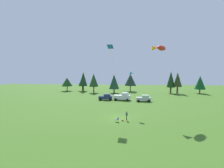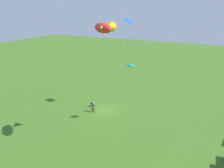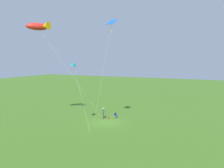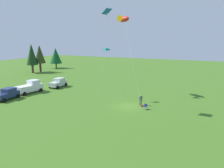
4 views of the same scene
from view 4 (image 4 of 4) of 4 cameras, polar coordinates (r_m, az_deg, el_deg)
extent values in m
plane|color=#3C671F|center=(33.96, 4.40, -5.81)|extent=(160.00, 160.00, 0.00)
cylinder|color=#4C493B|center=(34.53, 7.68, -4.85)|extent=(0.14, 0.14, 0.85)
cylinder|color=#4C493B|center=(34.55, 7.32, -4.83)|extent=(0.14, 0.14, 0.85)
cylinder|color=#374D4C|center=(34.34, 7.53, -3.66)|extent=(0.41, 0.41, 0.62)
sphere|color=tan|center=(34.22, 7.55, -2.92)|extent=(0.24, 0.24, 0.24)
cylinder|color=#374D4C|center=(34.26, 7.86, -3.66)|extent=(0.14, 0.24, 0.56)
cylinder|color=#374D4C|center=(34.29, 7.19, -3.62)|extent=(0.13, 0.21, 0.56)
cube|color=navy|center=(32.64, 8.61, -5.88)|extent=(0.59, 0.59, 0.04)
cube|color=navy|center=(32.76, 8.82, -5.45)|extent=(0.16, 0.47, 0.40)
cylinder|color=#A5A8AD|center=(32.43, 8.71, -6.39)|extent=(0.03, 0.03, 0.42)
cylinder|color=#A5A8AD|center=(32.64, 8.08, -6.25)|extent=(0.03, 0.03, 0.42)
cylinder|color=#A5A8AD|center=(32.77, 9.10, -6.21)|extent=(0.03, 0.03, 0.42)
cylinder|color=#A5A8AD|center=(32.98, 8.48, -6.07)|extent=(0.03, 0.03, 0.42)
cube|color=#A41110|center=(33.85, 7.96, -5.76)|extent=(0.32, 0.38, 0.22)
cube|color=navy|center=(41.44, -25.77, -2.60)|extent=(4.32, 2.09, 0.90)
cube|color=navy|center=(41.60, -25.37, -1.41)|extent=(2.11, 1.79, 0.65)
cylinder|color=black|center=(43.25, -25.17, -2.59)|extent=(0.69, 0.27, 0.68)
cylinder|color=black|center=(41.86, -23.29, -2.88)|extent=(0.69, 0.27, 0.68)
cylinder|color=black|center=(39.85, -26.31, -3.86)|extent=(0.69, 0.27, 0.68)
cube|color=silver|center=(44.71, -20.78, -1.00)|extent=(5.24, 2.72, 1.20)
cube|color=silver|center=(45.08, -19.84, 0.47)|extent=(2.05, 2.09, 0.80)
cylinder|color=black|center=(46.72, -19.72, -1.14)|extent=(0.71, 0.32, 0.68)
cylinder|color=black|center=(45.02, -18.06, -1.50)|extent=(0.71, 0.32, 0.68)
cylinder|color=black|center=(44.75, -23.40, -1.98)|extent=(0.71, 0.32, 0.68)
cylinder|color=black|center=(42.97, -21.82, -2.40)|extent=(0.71, 0.32, 0.68)
cube|color=#B3C0C1|center=(48.16, -13.92, 0.13)|extent=(4.26, 1.94, 0.90)
cube|color=#B5C6BB|center=(48.41, -13.61, 1.14)|extent=(2.06, 1.72, 0.65)
cylinder|color=black|center=(50.02, -13.76, 0.04)|extent=(0.69, 0.24, 0.68)
cylinder|color=black|center=(48.87, -11.90, -0.15)|extent=(0.69, 0.24, 0.68)
cylinder|color=black|center=(47.70, -15.94, -0.64)|extent=(0.69, 0.24, 0.68)
cylinder|color=black|center=(46.49, -14.04, -0.86)|extent=(0.69, 0.24, 0.68)
cylinder|color=#532F26|center=(70.41, -20.00, 3.75)|extent=(0.64, 0.64, 2.45)
cone|color=#163616|center=(69.99, -20.26, 7.31)|extent=(3.27, 3.27, 6.34)
cylinder|color=#533024|center=(71.46, -18.18, 4.12)|extent=(0.62, 0.62, 2.79)
cone|color=#283717|center=(71.06, -18.40, 7.47)|extent=(3.38, 3.38, 5.61)
cylinder|color=#4C4125|center=(79.13, -14.37, 4.64)|extent=(0.47, 0.47, 1.73)
cone|color=#0F4B1F|center=(78.79, -14.51, 7.17)|extent=(4.13, 4.13, 5.27)
ellipsoid|color=red|center=(41.94, 3.10, 16.57)|extent=(2.81, 3.23, 1.04)
cone|color=#F9B50A|center=(40.65, 2.32, 16.72)|extent=(1.09, 1.07, 1.07)
sphere|color=yellow|center=(42.87, 3.14, 16.62)|extent=(0.26, 0.26, 0.26)
cylinder|color=silver|center=(37.64, 5.15, 6.61)|extent=(6.97, 5.91, 13.75)
cylinder|color=#4C3823|center=(34.80, 7.53, -5.44)|extent=(0.04, 0.04, 0.01)
pyramid|color=teal|center=(36.30, -1.56, 9.19)|extent=(1.22, 1.37, 0.61)
cylinder|color=silver|center=(35.80, -2.83, 2.07)|extent=(2.63, 0.52, 8.41)
cylinder|color=#4C3823|center=(35.77, -4.11, -4.88)|extent=(0.04, 0.04, 0.01)
cube|color=blue|center=(31.71, -1.36, 18.43)|extent=(1.41, 1.26, 0.73)
cylinder|color=yellow|center=(31.64, -1.35, 17.13)|extent=(0.04, 0.04, 1.20)
cylinder|color=silver|center=(32.95, 0.87, 6.06)|extent=(3.37, 1.10, 13.92)
cylinder|color=#4C3823|center=(35.62, 2.75, -4.94)|extent=(0.04, 0.04, 0.01)
camera|label=1|loc=(38.28, 59.70, 4.18)|focal=28.00mm
camera|label=2|loc=(64.14, 0.54, 16.62)|focal=35.00mm
camera|label=3|loc=(42.82, -42.60, 7.32)|focal=35.00mm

